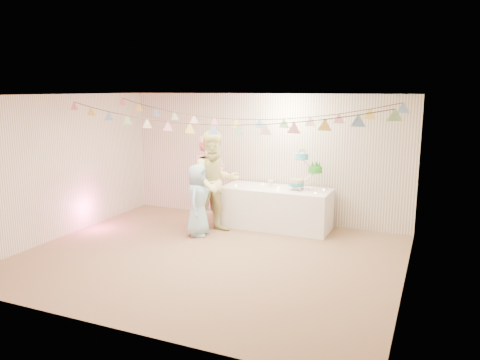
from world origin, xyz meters
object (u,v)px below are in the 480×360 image
at_px(person_child, 198,200).
at_px(person_adult_b, 215,183).
at_px(table, 276,208).
at_px(cake_stand, 305,173).
at_px(person_adult_a, 209,182).

bearing_deg(person_child, person_adult_b, -42.43).
xyz_separation_m(table, cake_stand, (0.55, 0.05, 0.72)).
bearing_deg(person_adult_a, person_child, -130.47).
distance_m(table, person_adult_a, 1.41).
bearing_deg(table, cake_stand, 5.19).
xyz_separation_m(person_adult_a, person_adult_b, (0.26, -0.23, 0.05)).
distance_m(table, person_adult_b, 1.33).
height_order(cake_stand, person_adult_a, person_adult_a).
xyz_separation_m(table, person_adult_a, (-1.22, -0.50, 0.51)).
height_order(table, cake_stand, cake_stand).
relative_size(table, person_adult_a, 1.16).
bearing_deg(person_adult_a, table, -23.05).
bearing_deg(cake_stand, person_child, -147.49).
distance_m(table, person_child, 1.59).
xyz_separation_m(cake_stand, person_adult_a, (-1.77, -0.55, -0.21)).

